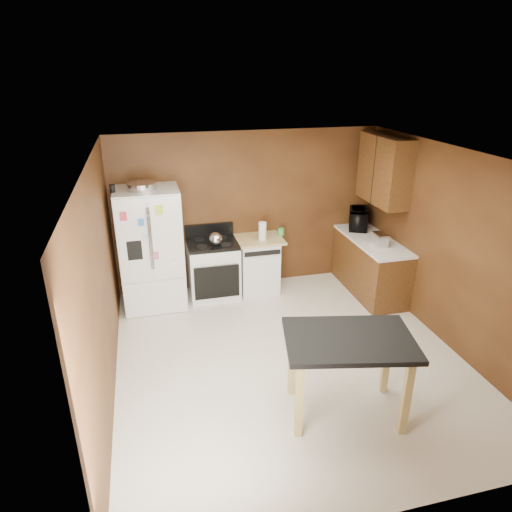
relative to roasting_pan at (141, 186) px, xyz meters
name	(u,v)px	position (x,y,z in m)	size (l,w,h in m)	color
floor	(289,358)	(1.60, -1.84, -1.85)	(4.50, 4.50, 0.00)	silver
ceiling	(296,158)	(1.60, -1.84, 0.65)	(4.50, 4.50, 0.00)	white
wall_back	(248,211)	(1.60, 0.41, -0.60)	(4.20, 4.20, 0.00)	#583517
wall_front	(393,394)	(1.60, -4.09, -0.60)	(4.20, 4.20, 0.00)	#583517
wall_left	(101,287)	(-0.50, -1.84, -0.60)	(4.50, 4.50, 0.00)	#583517
wall_right	(452,251)	(3.70, -1.84, -0.60)	(4.50, 4.50, 0.00)	#583517
roasting_pan	(141,186)	(0.00, 0.00, 0.00)	(0.39, 0.39, 0.10)	silver
pen_cup	(112,189)	(-0.38, -0.06, 0.00)	(0.07, 0.07, 0.11)	black
kettle	(216,239)	(1.00, -0.06, -0.85)	(0.20, 0.20, 0.20)	silver
paper_towel	(262,231)	(1.74, 0.02, -0.82)	(0.12, 0.12, 0.28)	white
green_canister	(281,232)	(2.08, 0.16, -0.90)	(0.10, 0.10, 0.11)	green
toaster	(380,239)	(3.37, -0.66, -0.85)	(0.16, 0.26, 0.19)	silver
microwave	(358,219)	(3.41, 0.16, -0.80)	(0.53, 0.36, 0.29)	black
refrigerator	(151,249)	(0.05, 0.02, -0.95)	(0.90, 0.80, 1.80)	white
gas_range	(213,268)	(0.96, 0.08, -1.39)	(0.76, 0.68, 1.10)	white
dishwasher	(258,264)	(1.68, 0.11, -1.40)	(0.78, 0.63, 0.89)	white
right_cabinets	(374,238)	(3.44, -0.36, -0.94)	(0.63, 1.58, 2.45)	brown
island	(348,349)	(1.87, -2.88, -1.07)	(1.42, 1.09, 0.91)	black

